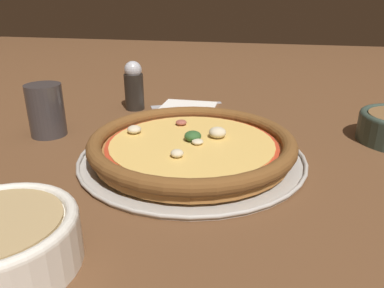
% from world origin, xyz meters
% --- Properties ---
extents(ground_plane, '(3.00, 3.00, 0.00)m').
position_xyz_m(ground_plane, '(0.00, 0.00, 0.00)').
color(ground_plane, brown).
extents(pizza_tray, '(0.36, 0.36, 0.01)m').
position_xyz_m(pizza_tray, '(0.00, 0.00, 0.00)').
color(pizza_tray, '#B7B2A8').
rests_on(pizza_tray, ground_plane).
extents(pizza, '(0.33, 0.33, 0.04)m').
position_xyz_m(pizza, '(0.00, -0.00, 0.03)').
color(pizza, '#A86B33').
rests_on(pizza, pizza_tray).
extents(drinking_cup, '(0.07, 0.07, 0.10)m').
position_xyz_m(drinking_cup, '(0.29, -0.05, 0.05)').
color(drinking_cup, '#383333').
rests_on(drinking_cup, ground_plane).
extents(napkin, '(0.12, 0.13, 0.01)m').
position_xyz_m(napkin, '(0.07, -0.27, 0.00)').
color(napkin, white).
rests_on(napkin, ground_plane).
extents(fork, '(0.16, 0.09, 0.00)m').
position_xyz_m(fork, '(0.09, -0.29, 0.00)').
color(fork, '#B7B7BC').
rests_on(fork, ground_plane).
extents(pepper_shaker, '(0.04, 0.04, 0.11)m').
position_xyz_m(pepper_shaker, '(0.19, -0.25, 0.05)').
color(pepper_shaker, black).
rests_on(pepper_shaker, ground_plane).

